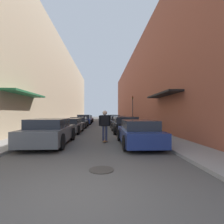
{
  "coord_description": "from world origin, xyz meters",
  "views": [
    {
      "loc": [
        0.48,
        -3.37,
        1.61
      ],
      "look_at": [
        1.22,
        10.61,
        1.69
      ],
      "focal_mm": 28.0,
      "sensor_mm": 36.0,
      "label": 1
    }
  ],
  "objects_px": {
    "parked_car_left_4": "(87,119)",
    "parked_car_right_4": "(113,119)",
    "parked_car_left_1": "(69,126)",
    "parked_car_left_2": "(79,122)",
    "parked_car_right_5": "(111,118)",
    "manhole_cover": "(101,170)",
    "parked_car_right_2": "(118,122)",
    "traffic_light": "(133,107)",
    "skateboarder": "(105,123)",
    "parked_car_left_3": "(84,120)",
    "parked_car_right_3": "(114,119)",
    "parked_car_right_1": "(125,125)",
    "parked_car_right_0": "(139,133)",
    "parked_car_left_0": "(50,132)"
  },
  "relations": [
    {
      "from": "parked_car_left_2",
      "to": "skateboarder",
      "type": "bearing_deg",
      "value": -74.3
    },
    {
      "from": "parked_car_left_1",
      "to": "parked_car_right_1",
      "type": "xyz_separation_m",
      "value": [
        4.53,
        -0.0,
        0.05
      ]
    },
    {
      "from": "parked_car_left_4",
      "to": "parked_car_right_4",
      "type": "bearing_deg",
      "value": 8.09
    },
    {
      "from": "parked_car_left_1",
      "to": "parked_car_left_2",
      "type": "height_order",
      "value": "parked_car_left_1"
    },
    {
      "from": "skateboarder",
      "to": "manhole_cover",
      "type": "xyz_separation_m",
      "value": [
        -0.15,
        -4.81,
        -1.06
      ]
    },
    {
      "from": "parked_car_right_3",
      "to": "skateboarder",
      "type": "height_order",
      "value": "skateboarder"
    },
    {
      "from": "parked_car_left_3",
      "to": "parked_car_left_4",
      "type": "height_order",
      "value": "parked_car_left_3"
    },
    {
      "from": "parked_car_left_4",
      "to": "skateboarder",
      "type": "height_order",
      "value": "skateboarder"
    },
    {
      "from": "parked_car_right_1",
      "to": "parked_car_right_2",
      "type": "height_order",
      "value": "parked_car_right_1"
    },
    {
      "from": "parked_car_left_2",
      "to": "skateboarder",
      "type": "relative_size",
      "value": 2.59
    },
    {
      "from": "parked_car_right_3",
      "to": "manhole_cover",
      "type": "distance_m",
      "value": 20.84
    },
    {
      "from": "parked_car_right_1",
      "to": "parked_car_right_4",
      "type": "distance_m",
      "value": 16.45
    },
    {
      "from": "parked_car_left_2",
      "to": "parked_car_right_2",
      "type": "xyz_separation_m",
      "value": [
        4.41,
        0.83,
        0.04
      ]
    },
    {
      "from": "parked_car_right_0",
      "to": "parked_car_right_2",
      "type": "xyz_separation_m",
      "value": [
        -0.02,
        11.76,
        -0.01
      ]
    },
    {
      "from": "parked_car_right_5",
      "to": "traffic_light",
      "type": "relative_size",
      "value": 1.05
    },
    {
      "from": "parked_car_right_5",
      "to": "skateboarder",
      "type": "relative_size",
      "value": 2.36
    },
    {
      "from": "parked_car_left_3",
      "to": "parked_car_right_0",
      "type": "distance_m",
      "value": 16.96
    },
    {
      "from": "parked_car_left_3",
      "to": "parked_car_right_1",
      "type": "xyz_separation_m",
      "value": [
        4.47,
        -10.67,
        -0.03
      ]
    },
    {
      "from": "parked_car_right_5",
      "to": "traffic_light",
      "type": "distance_m",
      "value": 11.61
    },
    {
      "from": "parked_car_left_3",
      "to": "parked_car_left_4",
      "type": "bearing_deg",
      "value": 90.57
    },
    {
      "from": "parked_car_left_0",
      "to": "parked_car_right_1",
      "type": "xyz_separation_m",
      "value": [
        4.51,
        5.3,
        -0.02
      ]
    },
    {
      "from": "manhole_cover",
      "to": "traffic_light",
      "type": "distance_m",
      "value": 20.21
    },
    {
      "from": "parked_car_left_3",
      "to": "parked_car_right_1",
      "type": "distance_m",
      "value": 11.57
    },
    {
      "from": "parked_car_left_1",
      "to": "parked_car_right_1",
      "type": "relative_size",
      "value": 0.89
    },
    {
      "from": "parked_car_left_1",
      "to": "parked_car_right_5",
      "type": "bearing_deg",
      "value": 78.19
    },
    {
      "from": "parked_car_right_0",
      "to": "parked_car_right_2",
      "type": "bearing_deg",
      "value": 90.12
    },
    {
      "from": "parked_car_left_1",
      "to": "parked_car_left_4",
      "type": "distance_m",
      "value": 15.82
    },
    {
      "from": "parked_car_left_0",
      "to": "skateboarder",
      "type": "relative_size",
      "value": 2.61
    },
    {
      "from": "parked_car_left_1",
      "to": "skateboarder",
      "type": "distance_m",
      "value": 5.4
    },
    {
      "from": "parked_car_right_5",
      "to": "manhole_cover",
      "type": "bearing_deg",
      "value": -93.36
    },
    {
      "from": "parked_car_left_3",
      "to": "parked_car_right_3",
      "type": "relative_size",
      "value": 1.04
    },
    {
      "from": "parked_car_left_1",
      "to": "parked_car_left_3",
      "type": "bearing_deg",
      "value": 89.67
    },
    {
      "from": "parked_car_right_0",
      "to": "parked_car_right_4",
      "type": "height_order",
      "value": "parked_car_right_4"
    },
    {
      "from": "parked_car_right_4",
      "to": "traffic_light",
      "type": "height_order",
      "value": "traffic_light"
    },
    {
      "from": "parked_car_right_0",
      "to": "skateboarder",
      "type": "distance_m",
      "value": 2.06
    },
    {
      "from": "parked_car_left_1",
      "to": "traffic_light",
      "type": "distance_m",
      "value": 12.48
    },
    {
      "from": "parked_car_left_4",
      "to": "parked_car_right_2",
      "type": "distance_m",
      "value": 10.72
    },
    {
      "from": "parked_car_right_4",
      "to": "parked_car_left_3",
      "type": "bearing_deg",
      "value": -127.14
    },
    {
      "from": "parked_car_right_2",
      "to": "parked_car_left_2",
      "type": "bearing_deg",
      "value": -169.35
    },
    {
      "from": "parked_car_right_0",
      "to": "parked_car_right_3",
      "type": "relative_size",
      "value": 0.94
    },
    {
      "from": "parked_car_left_1",
      "to": "manhole_cover",
      "type": "height_order",
      "value": "parked_car_left_1"
    },
    {
      "from": "parked_car_left_1",
      "to": "skateboarder",
      "type": "bearing_deg",
      "value": -58.46
    },
    {
      "from": "parked_car_left_3",
      "to": "parked_car_right_0",
      "type": "xyz_separation_m",
      "value": [
        4.42,
        -16.37,
        -0.05
      ]
    },
    {
      "from": "manhole_cover",
      "to": "parked_car_right_1",
      "type": "bearing_deg",
      "value": 78.77
    },
    {
      "from": "parked_car_right_0",
      "to": "parked_car_left_2",
      "type": "bearing_deg",
      "value": 112.06
    },
    {
      "from": "parked_car_left_2",
      "to": "parked_car_right_4",
      "type": "height_order",
      "value": "parked_car_right_4"
    },
    {
      "from": "parked_car_left_4",
      "to": "parked_car_right_3",
      "type": "distance_m",
      "value": 6.23
    },
    {
      "from": "parked_car_left_3",
      "to": "traffic_light",
      "type": "xyz_separation_m",
      "value": [
        6.87,
        -0.47,
        1.84
      ]
    },
    {
      "from": "parked_car_right_1",
      "to": "parked_car_right_3",
      "type": "distance_m",
      "value": 11.37
    },
    {
      "from": "parked_car_right_3",
      "to": "parked_car_right_4",
      "type": "bearing_deg",
      "value": 89.27
    }
  ]
}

